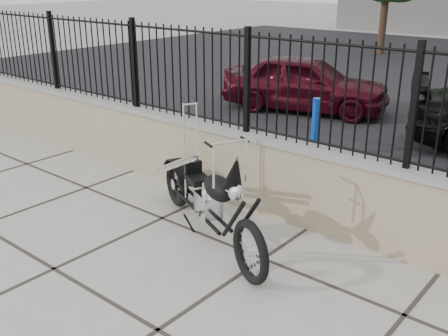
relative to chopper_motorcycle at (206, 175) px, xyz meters
The scene contains 6 objects.
ground_plane 1.85m from the chopper_motorcycle, 62.60° to the right, with size 90.00×90.00×0.00m, color #99968E.
retaining_wall 1.29m from the chopper_motorcycle, 51.80° to the left, with size 14.00×0.36×0.96m, color gray.
iron_fence 1.51m from the chopper_motorcycle, 51.80° to the left, with size 14.00×0.08×1.20m, color black.
chopper_motorcycle is the anchor object (origin of this frame).
car_red 6.06m from the chopper_motorcycle, 111.16° to the left, with size 1.40×3.48×1.18m, color #3E0814.
bollard_a 2.90m from the chopper_motorcycle, 96.42° to the left, with size 0.12×0.12×1.03m, color #0D38CC.
Camera 1 is at (2.72, -2.42, 2.78)m, focal length 42.00 mm.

